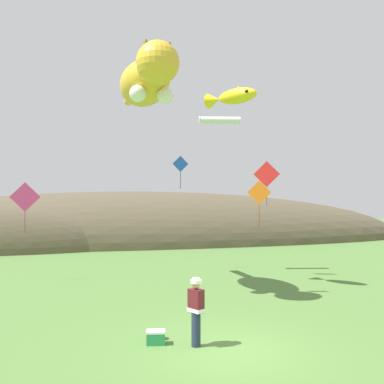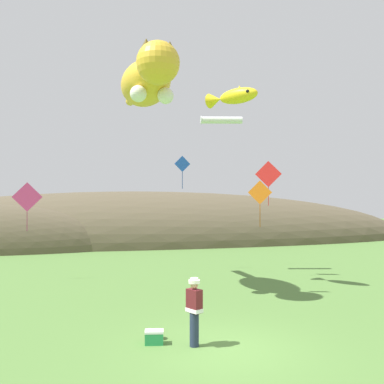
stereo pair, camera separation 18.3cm
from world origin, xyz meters
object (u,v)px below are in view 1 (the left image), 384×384
festival_attendant (196,309)px  kite_diamond_blue (180,164)px  kite_fish_windsock (232,97)px  kite_tube_streamer (219,120)px  kite_diamond_pink (25,197)px  kite_diamond_orange (259,193)px  kite_diamond_red (267,174)px  kite_spool (161,334)px  picnic_cooler (156,337)px  kite_giant_cat (147,81)px

festival_attendant → kite_diamond_blue: kite_diamond_blue is taller
festival_attendant → kite_diamond_blue: (1.81, 11.53, 4.69)m
kite_fish_windsock → kite_tube_streamer: 3.76m
kite_diamond_pink → kite_diamond_orange: size_ratio=1.23×
kite_diamond_pink → kite_fish_windsock: bearing=-21.0°
kite_diamond_red → kite_diamond_pink: 11.53m
kite_diamond_blue → kite_diamond_orange: (1.97, -6.34, -1.60)m
kite_spool → kite_tube_streamer: bearing=65.3°
kite_diamond_blue → kite_diamond_orange: size_ratio=0.96×
picnic_cooler → kite_diamond_pink: 11.54m
kite_giant_cat → kite_diamond_blue: (2.38, 5.16, -2.96)m
kite_spool → kite_diamond_orange: bearing=43.9°
kite_spool → kite_diamond_red: size_ratio=0.12×
kite_fish_windsock → kite_diamond_blue: (-1.35, 4.77, -2.59)m
kite_spool → kite_fish_windsock: size_ratio=0.11×
kite_giant_cat → kite_diamond_orange: kite_giant_cat is taller
kite_fish_windsock → kite_diamond_orange: 4.52m
kite_giant_cat → kite_diamond_red: bearing=21.1°
kite_fish_windsock → kite_diamond_blue: size_ratio=1.34×
kite_diamond_pink → kite_diamond_red: bearing=-7.3°
kite_spool → kite_diamond_blue: kite_diamond_blue is taller
kite_diamond_orange → festival_attendant: bearing=-126.1°
kite_tube_streamer → kite_diamond_pink: bearing=-178.3°
kite_diamond_orange → kite_fish_windsock: bearing=111.7°
kite_fish_windsock → kite_tube_streamer: (0.49, 3.72, -0.33)m
kite_spool → kite_tube_streamer: (4.46, 9.71, 7.77)m
kite_tube_streamer → kite_diamond_pink: size_ratio=0.97×
picnic_cooler → kite_diamond_red: 11.67m
kite_spool → kite_giant_cat: kite_giant_cat is taller
kite_diamond_blue → kite_diamond_red: 4.72m
kite_diamond_blue → kite_giant_cat: bearing=-114.8°
kite_diamond_red → kite_spool: bearing=-128.7°
kite_fish_windsock → kite_diamond_red: 4.50m
kite_tube_streamer → kite_diamond_red: 3.89m
picnic_cooler → kite_tube_streamer: 13.53m
kite_tube_streamer → kite_diamond_blue: bearing=150.3°
picnic_cooler → kite_diamond_pink: kite_diamond_pink is taller
kite_spool → kite_diamond_blue: size_ratio=0.15×
picnic_cooler → kite_tube_streamer: bearing=65.2°
kite_diamond_blue → kite_diamond_orange: kite_diamond_blue is taller
festival_attendant → kite_giant_cat: 9.97m
picnic_cooler → kite_tube_streamer: kite_tube_streamer is taller
festival_attendant → kite_diamond_red: bearing=57.5°
kite_giant_cat → kite_tube_streamer: bearing=44.2°
festival_attendant → kite_giant_cat: kite_giant_cat is taller
kite_fish_windsock → picnic_cooler: bearing=-123.1°
kite_tube_streamer → kite_giant_cat: bearing=-135.8°
kite_spool → kite_diamond_orange: kite_diamond_orange is taller
kite_tube_streamer → kite_diamond_orange: 6.54m
kite_diamond_red → kite_fish_windsock: bearing=-140.6°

